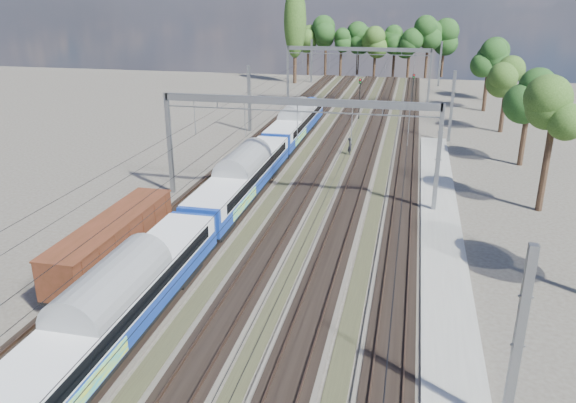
% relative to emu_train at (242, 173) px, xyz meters
% --- Properties ---
extents(track_bed, '(21.00, 130.00, 0.34)m').
position_rel_emu_train_xyz_m(track_bed, '(4.50, 16.29, -2.61)').
color(track_bed, '#47423A').
rests_on(track_bed, ground).
extents(platform, '(3.00, 70.00, 0.30)m').
position_rel_emu_train_xyz_m(platform, '(16.50, -8.71, -2.56)').
color(platform, gray).
rests_on(platform, ground).
extents(catenary, '(25.65, 130.00, 9.00)m').
position_rel_emu_train_xyz_m(catenary, '(4.83, 23.98, 3.69)').
color(catenary, gray).
rests_on(catenary, ground).
extents(tree_belt, '(39.56, 98.70, 11.98)m').
position_rel_emu_train_xyz_m(tree_belt, '(12.30, 58.91, 5.33)').
color(tree_belt, black).
rests_on(tree_belt, ground).
extents(poplar, '(4.40, 4.40, 19.04)m').
position_rel_emu_train_xyz_m(poplar, '(-10.00, 69.29, 9.18)').
color(poplar, black).
rests_on(poplar, ground).
extents(emu_train, '(3.15, 66.59, 4.61)m').
position_rel_emu_train_xyz_m(emu_train, '(0.00, 0.00, 0.00)').
color(emu_train, black).
rests_on(emu_train, ground).
extents(freight_boxcar, '(2.63, 12.71, 3.28)m').
position_rel_emu_train_xyz_m(freight_boxcar, '(-4.50, -13.65, -0.71)').
color(freight_boxcar, black).
rests_on(freight_boxcar, ground).
extents(worker, '(0.48, 0.73, 1.99)m').
position_rel_emu_train_xyz_m(worker, '(7.21, 17.36, -1.72)').
color(worker, black).
rests_on(worker, ground).
extents(signal_near, '(0.39, 0.35, 5.79)m').
position_rel_emu_train_xyz_m(signal_near, '(6.26, 36.79, 0.95)').
color(signal_near, black).
rests_on(signal_near, ground).
extents(signal_far, '(0.40, 0.38, 5.60)m').
position_rel_emu_train_xyz_m(signal_far, '(13.57, 44.90, 0.83)').
color(signal_far, black).
rests_on(signal_far, ground).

